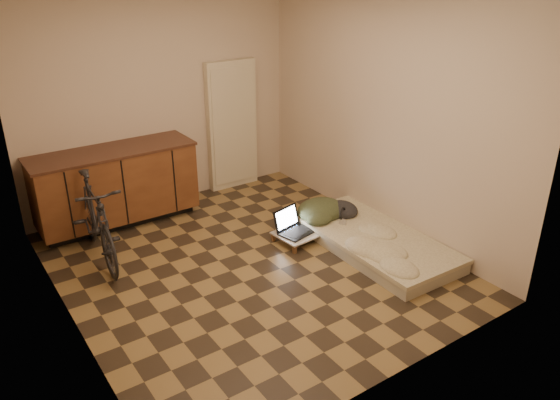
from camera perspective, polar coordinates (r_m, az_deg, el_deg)
room_shell at (r=5.11m, az=-3.59°, el=5.86°), size 3.50×4.00×2.60m
cabinets at (r=6.59m, az=-16.79°, el=1.41°), size 1.84×0.62×0.91m
appliance_panel at (r=7.30m, az=-5.04°, el=7.76°), size 0.70×0.10×1.70m
bicycle at (r=5.84m, az=-18.71°, el=-1.53°), size 0.57×1.56×0.99m
futon at (r=6.00m, az=9.70°, el=-4.20°), size 0.96×1.93×0.16m
clothing_pile at (r=6.30m, az=4.92°, el=-0.42°), size 0.63×0.53×0.25m
headphones at (r=6.17m, az=6.65°, el=-1.57°), size 0.30×0.29×0.15m
lap_desk at (r=6.09m, az=2.51°, el=-3.28°), size 0.68×0.48×0.11m
laptop at (r=6.03m, az=1.43°, el=-2.88°), size 0.43×0.41×0.25m
mouse at (r=6.21m, az=4.35°, el=-2.44°), size 0.12×0.13×0.04m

